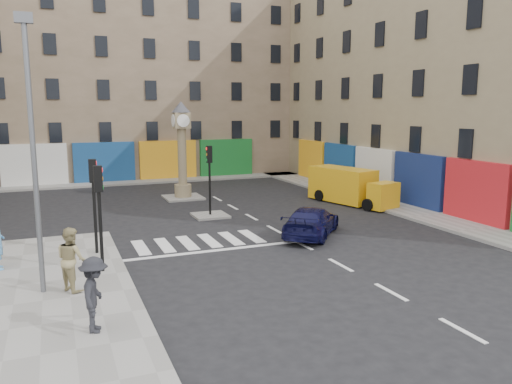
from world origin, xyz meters
TOP-DOWN VIEW (x-y plane):
  - ground at (0.00, 0.00)m, footprint 120.00×120.00m
  - sidewalk_left at (-11.00, -2.00)m, footprint 7.00×16.00m
  - sidewalk_right at (8.70, 10.00)m, footprint 2.60×30.00m
  - sidewalk_far at (-4.00, 22.20)m, footprint 32.00×2.40m
  - island_near at (-2.00, 8.00)m, footprint 1.80×1.80m
  - island_far at (-2.00, 14.00)m, footprint 2.40×2.40m
  - building_right at (15.00, 10.00)m, footprint 10.00×30.00m
  - building_far at (-4.00, 28.00)m, footprint 32.00×10.00m
  - traffic_light_left_near at (-8.30, 0.20)m, footprint 0.28×0.22m
  - traffic_light_left_far at (-8.30, 2.60)m, footprint 0.28×0.22m
  - traffic_light_island at (-2.00, 8.00)m, footprint 0.28×0.22m
  - lamp_post at (-10.20, -1.20)m, footprint 0.50×0.25m
  - clock_pillar at (-2.00, 14.00)m, footprint 1.20×1.20m
  - navy_sedan at (1.09, 2.29)m, footprint 4.47×4.70m
  - yellow_van at (7.02, 8.41)m, footprint 3.17×6.13m
  - pedestrian_tan at (-9.34, -1.38)m, footprint 1.14×1.22m
  - pedestrian_dark at (-8.91, -4.72)m, footprint 0.97×1.38m

SIDE VIEW (x-z plane):
  - ground at x=0.00m, z-range 0.00..0.00m
  - island_near at x=-2.00m, z-range 0.00..0.12m
  - island_far at x=-2.00m, z-range 0.00..0.12m
  - sidewalk_left at x=-11.00m, z-range 0.00..0.15m
  - sidewalk_right at x=8.70m, z-range 0.00..0.15m
  - sidewalk_far at x=-4.00m, z-range 0.00..0.15m
  - navy_sedan at x=1.09m, z-range 0.00..1.34m
  - yellow_van at x=7.02m, z-range -0.01..2.13m
  - pedestrian_dark at x=-8.91m, z-range 0.15..2.10m
  - pedestrian_tan at x=-9.34m, z-range 0.15..2.16m
  - traffic_light_island at x=-2.00m, z-range 0.74..4.44m
  - traffic_light_left_near at x=-8.30m, z-range 0.77..4.47m
  - traffic_light_left_far at x=-8.30m, z-range 0.77..4.47m
  - clock_pillar at x=-2.00m, z-range 0.50..6.60m
  - lamp_post at x=-10.20m, z-range 0.64..8.94m
  - building_right at x=15.00m, z-range 0.00..16.00m
  - building_far at x=-4.00m, z-range 0.00..17.00m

